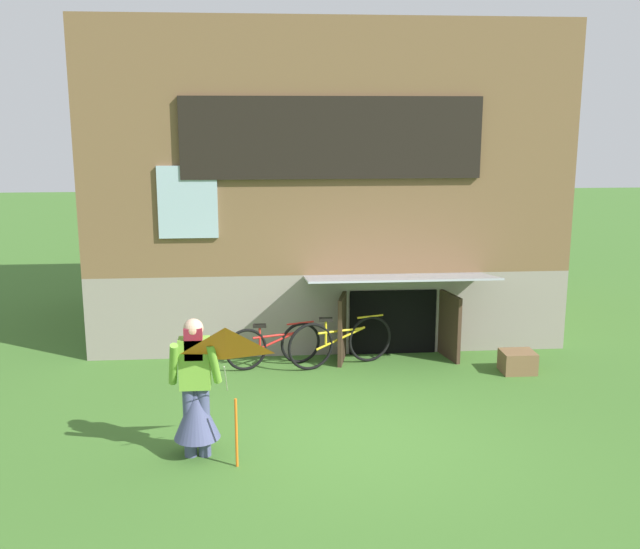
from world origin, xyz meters
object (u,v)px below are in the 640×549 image
object	(u,v)px
person	(196,399)
bicycle_red	(273,345)
wooden_crate	(518,362)
kite	(226,363)
bicycle_yellow	(341,342)

from	to	relation	value
person	bicycle_red	size ratio (longest dim) A/B	1.09
bicycle_red	wooden_crate	distance (m)	3.69
kite	bicycle_yellow	world-z (taller)	kite
bicycle_yellow	wooden_crate	world-z (taller)	bicycle_yellow
person	wooden_crate	distance (m)	5.20
wooden_crate	bicycle_red	bearing A→B (deg)	171.43
kite	wooden_crate	xyz separation A→B (m)	(4.19, 2.93, -1.11)
kite	bicycle_yellow	size ratio (longest dim) A/B	0.94
bicycle_yellow	wooden_crate	size ratio (longest dim) A/B	3.37
person	kite	world-z (taller)	person
bicycle_red	wooden_crate	xyz separation A→B (m)	(3.65, -0.55, -0.18)
bicycle_yellow	bicycle_red	size ratio (longest dim) A/B	1.13
bicycle_red	kite	bearing A→B (deg)	-116.94
wooden_crate	kite	bearing A→B (deg)	-145.02
person	bicycle_yellow	xyz separation A→B (m)	(1.95, 2.94, -0.29)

